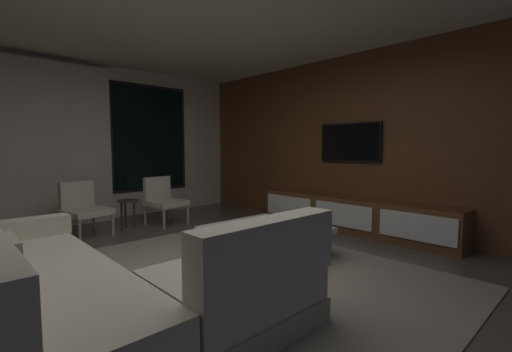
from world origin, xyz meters
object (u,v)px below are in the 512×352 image
Objects in this scene: accent_chair_near_window at (163,198)px; accent_chair_by_curtain at (83,206)px; side_stool at (127,205)px; media_console at (353,216)px; book_stack_on_coffee_table at (283,223)px; sectional_couch at (95,291)px; coffee_table at (265,242)px; mounted_tv at (350,142)px.

accent_chair_by_curtain is at bearing 176.79° from accent_chair_near_window.
accent_chair_by_curtain reaches higher than side_stool.
accent_chair_near_window and accent_chair_by_curtain have the same top height.
side_stool is at bearing -3.11° from accent_chair_by_curtain.
media_console is (2.37, -2.51, -0.12)m from side_stool.
media_console is at bearing -54.21° from accent_chair_near_window.
book_stack_on_coffee_table is 0.65× the size of side_stool.
sectional_couch reaches higher than accent_chair_near_window.
sectional_couch reaches higher than accent_chair_by_curtain.
mounted_tv is (1.98, 0.14, 1.16)m from coffee_table.
coffee_table is 1.49× the size of accent_chair_near_window.
accent_chair_by_curtain is (-1.21, 0.07, 0.00)m from accent_chair_near_window.
media_console is 1.13m from mounted_tv.
side_stool reaches higher than book_stack_on_coffee_table.
coffee_table is 1.49× the size of accent_chair_by_curtain.
sectional_couch is at bearing -173.42° from mounted_tv.
mounted_tv is at bearing 47.55° from media_console.
accent_chair_by_curtain is (-1.34, 2.62, 0.03)m from book_stack_on_coffee_table.
sectional_couch is 2.16× the size of coffee_table.
mounted_tv is at bearing -36.43° from accent_chair_by_curtain.
side_stool reaches higher than coffee_table.
sectional_couch is at bearing -105.15° from accent_chair_by_curtain.
accent_chair_by_curtain is 3.93m from media_console.
accent_chair_near_window is (0.01, 2.41, 0.25)m from coffee_table.
side_stool is (0.63, -0.03, -0.06)m from accent_chair_by_curtain.
sectional_couch is 3.76m from media_console.
book_stack_on_coffee_table is at bearing -171.46° from mounted_tv.
book_stack_on_coffee_table is at bearing -44.51° from coffee_table.
side_stool is at bearing 103.25° from coffee_table.
accent_chair_near_window reaches higher than book_stack_on_coffee_table.
coffee_table is at bearing 9.22° from sectional_couch.
sectional_couch reaches higher than book_stack_on_coffee_table.
accent_chair_by_curtain reaches higher than media_console.
coffee_table is 2.43m from accent_chair_near_window.
accent_chair_near_window is at bearing 130.80° from mounted_tv.
book_stack_on_coffee_table is 2.68m from side_stool.
book_stack_on_coffee_table is at bearing -74.48° from side_stool.
sectional_couch is 2.90m from accent_chair_by_curtain.
mounted_tv reaches higher than coffee_table.
accent_chair_by_curtain reaches higher than book_stack_on_coffee_table.
coffee_table is 2.52m from side_stool.
sectional_couch is 2.11m from book_stack_on_coffee_table.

